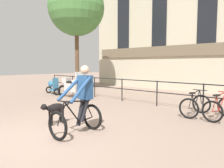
{
  "coord_description": "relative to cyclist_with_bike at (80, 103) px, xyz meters",
  "views": [
    {
      "loc": [
        4.63,
        -2.67,
        1.73
      ],
      "look_at": [
        -0.39,
        2.86,
        1.05
      ],
      "focal_mm": 35.0,
      "sensor_mm": 36.0,
      "label": 1
    }
  ],
  "objects": [
    {
      "name": "parked_bicycle_mid_left",
      "position": [
        2.18,
        3.78,
        -0.41
      ],
      "size": [
        0.81,
        1.19,
        0.86
      ],
      "rotation": [
        0.0,
        0.0,
        3.0
      ],
      "color": "black",
      "rests_on": "ground_plane"
    },
    {
      "name": "ground_plane",
      "position": [
        -0.45,
        -0.76,
        -0.76
      ],
      "size": [
        60.0,
        60.0,
        0.0
      ],
      "primitive_type": "plane",
      "color": "gray"
    },
    {
      "name": "parked_motorcycle",
      "position": [
        -4.87,
        3.49,
        -0.2
      ],
      "size": [
        1.72,
        0.82,
        1.35
      ],
      "rotation": [
        0.0,
        0.0,
        1.69
      ],
      "color": "black",
      "rests_on": "ground_plane"
    },
    {
      "name": "building_facade",
      "position": [
        -0.45,
        10.23,
        4.35
      ],
      "size": [
        18.0,
        0.72,
        10.27
      ],
      "color": "#BCB299",
      "rests_on": "ground_plane"
    },
    {
      "name": "parked_bicycle_near_lamp",
      "position": [
        1.41,
        3.78,
        -0.41
      ],
      "size": [
        0.67,
        1.12,
        0.86
      ],
      "rotation": [
        0.0,
        0.0,
        3.13
      ],
      "color": "black",
      "rests_on": "ground_plane"
    },
    {
      "name": "cyclist_with_bike",
      "position": [
        0.0,
        0.0,
        0.0
      ],
      "size": [
        0.72,
        1.19,
        1.7
      ],
      "rotation": [
        0.0,
        0.0,
        0.04
      ],
      "color": "black",
      "rests_on": "ground_plane"
    },
    {
      "name": "dog",
      "position": [
        -1.19,
        0.03,
        -0.31
      ],
      "size": [
        0.3,
        0.91,
        0.63
      ],
      "rotation": [
        0.0,
        0.0,
        -0.13
      ],
      "color": "black",
      "rests_on": "ground_plane"
    },
    {
      "name": "parked_scooter",
      "position": [
        -6.82,
        3.55,
        -0.3
      ],
      "size": [
        1.33,
        0.63,
        0.96
      ],
      "rotation": [
        0.0,
        0.0,
        1.39
      ],
      "color": "black",
      "rests_on": "ground_plane"
    },
    {
      "name": "canal_railing",
      "position": [
        -0.45,
        4.44,
        -0.05
      ],
      "size": [
        15.05,
        0.05,
        1.05
      ],
      "color": "black",
      "rests_on": "ground_plane"
    },
    {
      "name": "tree_canalside_left",
      "position": [
        -7.08,
        5.6,
        4.54
      ],
      "size": [
        3.57,
        3.57,
        7.11
      ],
      "color": "brown",
      "rests_on": "ground_plane"
    }
  ]
}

